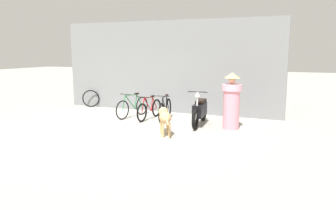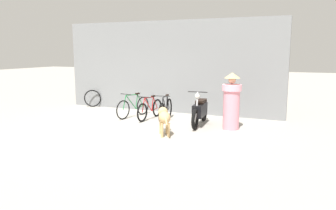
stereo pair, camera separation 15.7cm
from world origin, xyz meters
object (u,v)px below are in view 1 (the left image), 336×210
bicycle_0 (133,107)px  stray_dog (165,117)px  motorcycle (200,111)px  person_in_robes (231,101)px  bicycle_2 (165,110)px  bicycle_1 (150,109)px  spare_tire_left (91,99)px

bicycle_0 → stray_dog: size_ratio=1.68×
bicycle_0 → motorcycle: 2.53m
bicycle_0 → person_in_robes: person_in_robes is taller
bicycle_0 → bicycle_2: 1.27m
bicycle_0 → bicycle_1: bicycle_0 is taller
bicycle_0 → spare_tire_left: (-2.55, 1.17, -0.00)m
motorcycle → person_in_robes: (0.98, -0.12, 0.39)m
motorcycle → stray_dog: bearing=-25.0°
motorcycle → stray_dog: size_ratio=1.88×
motorcycle → bicycle_0: bearing=-102.9°
bicycle_0 → person_in_robes: size_ratio=1.01×
bicycle_0 → spare_tire_left: bearing=-103.2°
bicycle_2 → bicycle_1: bearing=-101.9°
bicycle_1 → stray_dog: (1.28, -1.72, 0.16)m
bicycle_0 → person_in_robes: (3.48, -0.46, 0.48)m
bicycle_0 → motorcycle: motorcycle is taller
bicycle_0 → bicycle_1: size_ratio=1.03×
motorcycle → person_in_robes: 1.06m
bicycle_2 → person_in_robes: 2.29m
bicycle_0 → spare_tire_left: size_ratio=2.38×
spare_tire_left → motorcycle: bearing=-16.7°
stray_dog → spare_tire_left: bearing=26.0°
person_in_robes → spare_tire_left: 6.27m
person_in_robes → motorcycle: bearing=1.3°
spare_tire_left → bicycle_0: bearing=-24.6°
bicycle_2 → motorcycle: motorcycle is taller
bicycle_1 → person_in_robes: size_ratio=0.97×
motorcycle → bicycle_2: bearing=-104.8°
bicycle_2 → stray_dog: bearing=13.3°
bicycle_1 → stray_dog: 2.15m
bicycle_1 → spare_tire_left: (-3.24, 1.27, 0.02)m
bicycle_2 → spare_tire_left: bearing=-117.9°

